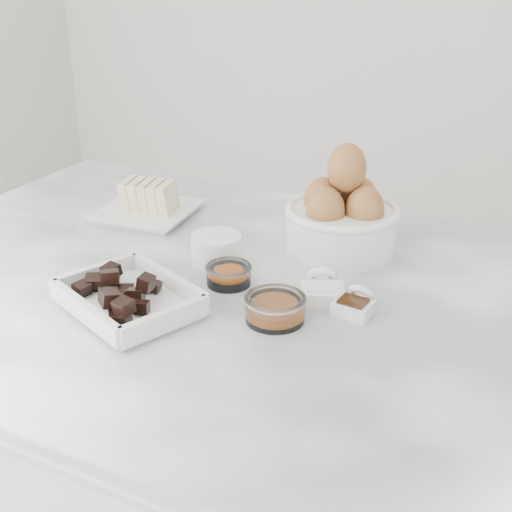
{
  "coord_description": "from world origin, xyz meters",
  "views": [
    {
      "loc": [
        0.45,
        -0.82,
        1.42
      ],
      "look_at": [
        0.02,
        0.03,
        0.98
      ],
      "focal_mm": 50.0,
      "sensor_mm": 36.0,
      "label": 1
    }
  ],
  "objects": [
    {
      "name": "marble_slab",
      "position": [
        0.0,
        0.0,
        0.92
      ],
      "size": [
        1.2,
        0.8,
        0.04
      ],
      "primitive_type": "cube",
      "color": "white",
      "rests_on": "cabinet"
    },
    {
      "name": "zest_bowl",
      "position": [
        -0.01,
        0.0,
        0.96
      ],
      "size": [
        0.07,
        0.07,
        0.03
      ],
      "color": "white",
      "rests_on": "marble_slab"
    },
    {
      "name": "salt_spoon",
      "position": [
        0.13,
        0.02,
        0.96
      ],
      "size": [
        0.08,
        0.09,
        0.05
      ],
      "color": "white",
      "rests_on": "marble_slab"
    },
    {
      "name": "egg_bowl",
      "position": [
        0.09,
        0.19,
        1.0
      ],
      "size": [
        0.19,
        0.19,
        0.18
      ],
      "color": "white",
      "rests_on": "marble_slab"
    },
    {
      "name": "sugar_ramekin",
      "position": [
        -0.06,
        0.06,
        0.97
      ],
      "size": [
        0.08,
        0.08,
        0.05
      ],
      "color": "white",
      "rests_on": "marble_slab"
    },
    {
      "name": "honey_bowl",
      "position": [
        0.1,
        -0.06,
        0.96
      ],
      "size": [
        0.08,
        0.08,
        0.04
      ],
      "color": "white",
      "rests_on": "marble_slab"
    },
    {
      "name": "vanilla_spoon",
      "position": [
        0.18,
        0.0,
        0.95
      ],
      "size": [
        0.05,
        0.06,
        0.04
      ],
      "color": "white",
      "rests_on": "marble_slab"
    },
    {
      "name": "butter_plate",
      "position": [
        -0.28,
        0.18,
        0.96
      ],
      "size": [
        0.18,
        0.18,
        0.07
      ],
      "color": "white",
      "rests_on": "marble_slab"
    },
    {
      "name": "chocolate_dish",
      "position": [
        -0.1,
        -0.13,
        0.96
      ],
      "size": [
        0.23,
        0.21,
        0.05
      ],
      "color": "white",
      "rests_on": "marble_slab"
    }
  ]
}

